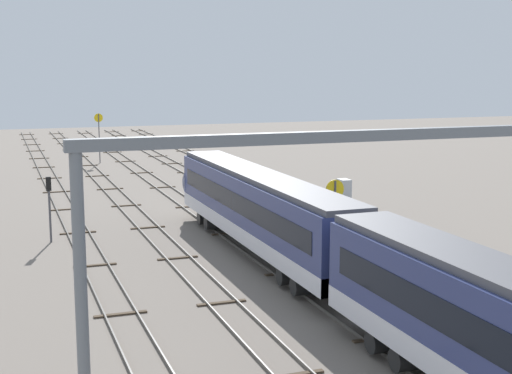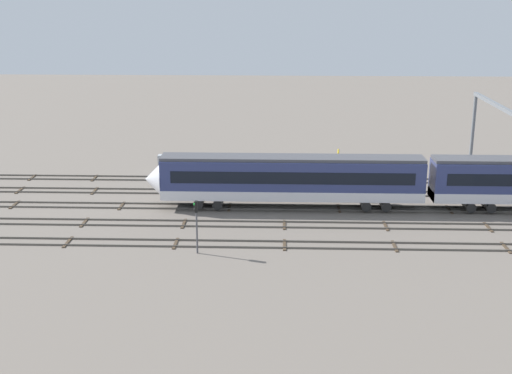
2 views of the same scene
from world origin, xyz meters
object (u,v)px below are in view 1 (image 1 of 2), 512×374
at_px(speed_sign_mid_trackside, 335,209).
at_px(relay_cabinet, 344,190).
at_px(overhead_gantry, 458,186).
at_px(speed_sign_near_foreground, 99,131).
at_px(signal_light_trackside_approach, 49,199).

bearing_deg(speed_sign_mid_trackside, relay_cabinet, -28.17).
height_order(overhead_gantry, relay_cabinet, overhead_gantry).
bearing_deg(overhead_gantry, relay_cabinet, -20.91).
bearing_deg(speed_sign_near_foreground, relay_cabinet, -154.02).
bearing_deg(speed_sign_mid_trackside, overhead_gantry, 168.99).
distance_m(signal_light_trackside_approach, relay_cabinet, 25.16).
height_order(overhead_gantry, speed_sign_mid_trackside, overhead_gantry).
bearing_deg(overhead_gantry, speed_sign_mid_trackside, -11.01).
xyz_separation_m(signal_light_trackside_approach, relay_cabinet, (6.63, -24.20, -1.85)).
distance_m(speed_sign_near_foreground, speed_sign_mid_trackside, 51.22).
height_order(speed_sign_mid_trackside, signal_light_trackside_approach, speed_sign_mid_trackside).
xyz_separation_m(speed_sign_near_foreground, speed_sign_mid_trackside, (-50.88, -5.86, -0.43)).
height_order(overhead_gantry, speed_sign_near_foreground, overhead_gantry).
relative_size(speed_sign_near_foreground, speed_sign_mid_trackside, 1.16).
height_order(speed_sign_near_foreground, speed_sign_mid_trackside, speed_sign_near_foreground).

